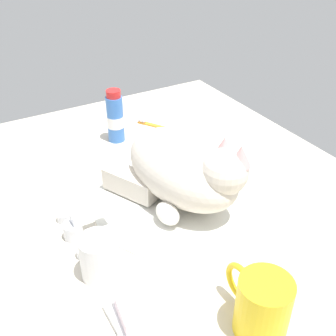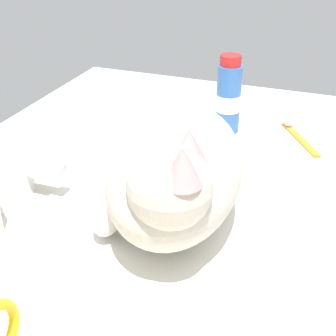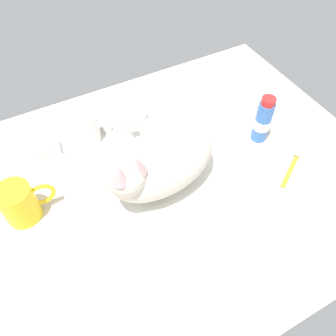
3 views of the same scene
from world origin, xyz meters
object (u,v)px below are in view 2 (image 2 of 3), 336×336
(faucet, at_px, (28,178))
(cat, at_px, (173,172))
(toothpaste_bottle, at_px, (228,97))
(toothbrush, at_px, (298,135))

(faucet, xyz_separation_m, cat, (-0.01, -0.22, 0.06))
(toothpaste_bottle, height_order, toothbrush, toothpaste_bottle)
(faucet, bearing_deg, toothpaste_bottle, -35.00)
(faucet, distance_m, toothbrush, 0.46)
(cat, relative_size, toothbrush, 2.48)
(toothpaste_bottle, bearing_deg, toothbrush, -84.18)
(cat, bearing_deg, faucet, 87.16)
(cat, height_order, toothpaste_bottle, cat)
(faucet, height_order, toothbrush, faucet)
(toothpaste_bottle, bearing_deg, cat, -177.80)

